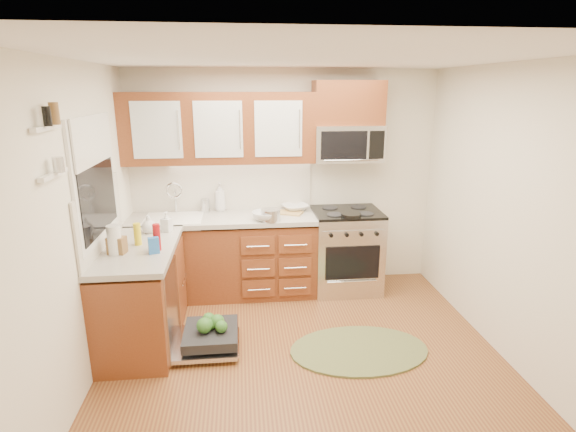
{
  "coord_description": "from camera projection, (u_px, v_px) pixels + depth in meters",
  "views": [
    {
      "loc": [
        -0.51,
        -3.37,
        2.29
      ],
      "look_at": [
        -0.06,
        0.85,
        1.08
      ],
      "focal_mm": 28.0,
      "sensor_mm": 36.0,
      "label": 1
    }
  ],
  "objects": [
    {
      "name": "countertop_left",
      "position": [
        138.0,
        250.0,
        4.01
      ],
      "size": [
        0.64,
        1.27,
        0.05
      ],
      "primitive_type": "cube",
      "color": "#A5A097",
      "rests_on": "base_cabinet_left"
    },
    {
      "name": "cup",
      "position": [
        270.0,
        214.0,
        4.86
      ],
      "size": [
        0.15,
        0.15,
        0.09
      ],
      "primitive_type": "imported",
      "rotation": [
        0.0,
        0.0,
        -0.33
      ],
      "color": "#999999",
      "rests_on": "countertop_back"
    },
    {
      "name": "soap_bottle_c",
      "position": [
        149.0,
        224.0,
        4.37
      ],
      "size": [
        0.18,
        0.18,
        0.18
      ],
      "primitive_type": "imported",
      "rotation": [
        0.0,
        0.0,
        -0.39
      ],
      "color": "#999999",
      "rests_on": "countertop_left"
    },
    {
      "name": "canister",
      "position": [
        205.0,
        205.0,
        5.11
      ],
      "size": [
        0.11,
        0.11,
        0.15
      ],
      "primitive_type": "cylinder",
      "rotation": [
        0.0,
        0.0,
        0.23
      ],
      "color": "silver",
      "rests_on": "countertop_back"
    },
    {
      "name": "countertop_back",
      "position": [
        222.0,
        219.0,
        4.96
      ],
      "size": [
        2.07,
        0.64,
        0.05
      ],
      "primitive_type": "cube",
      "color": "#A5A097",
      "rests_on": "base_cabinet_back"
    },
    {
      "name": "base_cabinet_left",
      "position": [
        142.0,
        298.0,
        4.14
      ],
      "size": [
        0.6,
        1.25,
        0.85
      ],
      "primitive_type": "cube",
      "color": "#622B16",
      "rests_on": "ground"
    },
    {
      "name": "wall_left",
      "position": [
        77.0,
        231.0,
        3.38
      ],
      "size": [
        0.04,
        3.5,
        2.5
      ],
      "primitive_type": "cube",
      "color": "silver",
      "rests_on": "ground"
    },
    {
      "name": "sink",
      "position": [
        174.0,
        229.0,
        4.91
      ],
      "size": [
        0.62,
        0.5,
        0.26
      ],
      "primitive_type": null,
      "color": "white",
      "rests_on": "ground"
    },
    {
      "name": "window",
      "position": [
        95.0,
        179.0,
        3.78
      ],
      "size": [
        0.03,
        1.05,
        1.05
      ],
      "primitive_type": null,
      "color": "white",
      "rests_on": "ground"
    },
    {
      "name": "upper_cabinets",
      "position": [
        219.0,
        128.0,
        4.82
      ],
      "size": [
        2.05,
        0.35,
        0.75
      ],
      "primitive_type": null,
      "color": "#622B16",
      "rests_on": "ground"
    },
    {
      "name": "backsplash_back",
      "position": [
        222.0,
        186.0,
        5.16
      ],
      "size": [
        2.05,
        0.02,
        0.57
      ],
      "primitive_type": "cube",
      "color": "beige",
      "rests_on": "ground"
    },
    {
      "name": "red_bottle",
      "position": [
        157.0,
        237.0,
        3.9
      ],
      "size": [
        0.08,
        0.08,
        0.24
      ],
      "primitive_type": "cylinder",
      "rotation": [
        0.0,
        0.0,
        -0.28
      ],
      "color": "#A20D12",
      "rests_on": "countertop_left"
    },
    {
      "name": "shelf_upper",
      "position": [
        47.0,
        128.0,
        2.83
      ],
      "size": [
        0.04,
        0.4,
        0.03
      ],
      "primitive_type": "cube",
      "color": "white",
      "rests_on": "ground"
    },
    {
      "name": "floor",
      "position": [
        305.0,
        361.0,
        3.91
      ],
      "size": [
        3.5,
        3.5,
        0.0
      ],
      "primitive_type": "plane",
      "color": "brown",
      "rests_on": "ground"
    },
    {
      "name": "backsplash_left",
      "position": [
        100.0,
        217.0,
        3.9
      ],
      "size": [
        0.02,
        1.25,
        0.57
      ],
      "primitive_type": "cube",
      "color": "beige",
      "rests_on": "ground"
    },
    {
      "name": "stock_pot",
      "position": [
        271.0,
        215.0,
        4.78
      ],
      "size": [
        0.22,
        0.22,
        0.13
      ],
      "primitive_type": "cylinder",
      "rotation": [
        0.0,
        0.0,
        0.05
      ],
      "color": "silver",
      "rests_on": "countertop_back"
    },
    {
      "name": "paper_towel_roll",
      "position": [
        114.0,
        240.0,
        3.81
      ],
      "size": [
        0.15,
        0.15,
        0.25
      ],
      "primitive_type": "cylinder",
      "rotation": [
        0.0,
        0.0,
        -0.32
      ],
      "color": "white",
      "rests_on": "countertop_left"
    },
    {
      "name": "base_cabinet_back",
      "position": [
        224.0,
        258.0,
        5.1
      ],
      "size": [
        2.05,
        0.6,
        0.85
      ],
      "primitive_type": "cube",
      "color": "#622B16",
      "rests_on": "ground"
    },
    {
      "name": "cabinet_over_mw",
      "position": [
        348.0,
        103.0,
        4.89
      ],
      "size": [
        0.76,
        0.35,
        0.47
      ],
      "primitive_type": "cube",
      "color": "#622B16",
      "rests_on": "ground"
    },
    {
      "name": "dishwasher",
      "position": [
        207.0,
        338.0,
        4.08
      ],
      "size": [
        0.7,
        0.6,
        0.2
      ],
      "primitive_type": null,
      "color": "silver",
      "rests_on": "ground"
    },
    {
      "name": "blue_carton",
      "position": [
        154.0,
        245.0,
        3.83
      ],
      "size": [
        0.1,
        0.08,
        0.14
      ],
      "primitive_type": "cube",
      "rotation": [
        0.0,
        0.0,
        0.3
      ],
      "color": "blue",
      "rests_on": "countertop_left"
    },
    {
      "name": "rug",
      "position": [
        359.0,
        350.0,
        4.06
      ],
      "size": [
        1.44,
        1.16,
        0.02
      ],
      "primitive_type": null,
      "rotation": [
        0.0,
        0.0,
        0.31
      ],
      "color": "#636A3D",
      "rests_on": "ground"
    },
    {
      "name": "cutting_board",
      "position": [
        290.0,
        213.0,
        5.06
      ],
      "size": [
        0.32,
        0.28,
        0.02
      ],
      "primitive_type": "cube",
      "rotation": [
        0.0,
        0.0,
        -0.43
      ],
      "color": "tan",
      "rests_on": "countertop_back"
    },
    {
      "name": "wall_front",
      "position": [
        367.0,
        345.0,
        1.89
      ],
      "size": [
        3.5,
        0.04,
        2.5
      ],
      "primitive_type": "cube",
      "color": "silver",
      "rests_on": "ground"
    },
    {
      "name": "microwave",
      "position": [
        347.0,
        143.0,
        4.99
      ],
      "size": [
        0.76,
        0.38,
        0.4
      ],
      "primitive_type": null,
      "color": "silver",
      "rests_on": "ground"
    },
    {
      "name": "wooden_box",
      "position": [
        117.0,
        245.0,
        3.83
      ],
      "size": [
        0.17,
        0.13,
        0.15
      ],
      "primitive_type": "cube",
      "rotation": [
        0.0,
        0.0,
        -0.23
      ],
      "color": "brown",
      "rests_on": "countertop_left"
    },
    {
      "name": "window_blind",
      "position": [
        93.0,
        140.0,
        3.69
      ],
      "size": [
        0.02,
        0.96,
        0.4
      ],
      "primitive_type": "cube",
      "color": "white",
      "rests_on": "ground"
    },
    {
      "name": "soap_bottle_b",
      "position": [
        166.0,
        222.0,
        4.41
      ],
      "size": [
        0.12,
        0.12,
        0.2
      ],
      "primitive_type": "imported",
      "rotation": [
        0.0,
        0.0,
        -0.4
      ],
      "color": "#999999",
      "rests_on": "countertop_left"
    },
    {
      "name": "wall_back",
      "position": [
        285.0,
        181.0,
        5.23
      ],
      "size": [
        3.5,
        0.04,
        2.5
      ],
      "primitive_type": "cube",
      "color": "silver",
      "rests_on": "ground"
    },
    {
      "name": "bowl_b",
      "position": [
        266.0,
        216.0,
        4.81
      ],
      "size": [
        0.39,
        0.39,
        0.09
      ],
      "primitive_type": "imported",
      "rotation": [
        0.0,
        0.0,
        -0.43
      ],
      "color": "#999999",
      "rests_on": "countertop_back"
    },
    {
      "name": "soap_bottle_a",
      "position": [
        220.0,
        197.0,
        5.13
      ],
      "size": [
        0.15,
        0.15,
        0.33
      ],
      "primitive_type": "imported",
      "rotation": [
        0.0,
        0.0,
        0.18
      ],
      "color": "#999999",
      "rests_on": "countertop_back"
    },
    {
      "name": "ceiling",
      "position": [
        309.0,
        58.0,
        3.22
      ],
      "size": [
        3.5,
        3.5,
        0.0
      ],
      "primitive_type": "plane",
      "rotation": [
        3.14,
        0.0,
        0.0
      ],
      "color": "white",
      "rests_on": "ground"
    },
    {
      "name": "skillet",
      "position": [
        351.0,
        215.0,
        4.83
      ],
      "size": [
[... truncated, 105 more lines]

